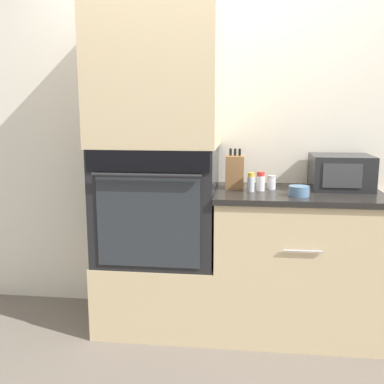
# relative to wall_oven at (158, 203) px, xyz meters

# --- Properties ---
(ground_plane) EXTENTS (12.00, 12.00, 0.00)m
(ground_plane) POSITION_rel_wall_oven_xyz_m (0.38, -0.30, -0.83)
(ground_plane) COLOR #6B6056
(wall_back) EXTENTS (8.00, 0.05, 2.50)m
(wall_back) POSITION_rel_wall_oven_xyz_m (0.38, 0.33, 0.42)
(wall_back) COLOR silver
(wall_back) RESTS_ON ground_plane
(oven_cabinet_base) EXTENTS (0.77, 0.60, 0.46)m
(oven_cabinet_base) POSITION_rel_wall_oven_xyz_m (0.00, 0.00, -0.60)
(oven_cabinet_base) COLOR beige
(oven_cabinet_base) RESTS_ON ground_plane
(wall_oven) EXTENTS (0.74, 0.64, 0.73)m
(wall_oven) POSITION_rel_wall_oven_xyz_m (0.00, 0.00, 0.00)
(wall_oven) COLOR black
(wall_oven) RESTS_ON oven_cabinet_base
(oven_cabinet_upper) EXTENTS (0.77, 0.60, 0.88)m
(oven_cabinet_upper) POSITION_rel_wall_oven_xyz_m (0.00, 0.00, 0.80)
(oven_cabinet_upper) COLOR beige
(oven_cabinet_upper) RESTS_ON wall_oven
(counter_unit) EXTENTS (1.02, 0.63, 0.92)m
(counter_unit) POSITION_rel_wall_oven_xyz_m (0.88, 0.00, -0.37)
(counter_unit) COLOR beige
(counter_unit) RESTS_ON ground_plane
(microwave) EXTENTS (0.37, 0.33, 0.22)m
(microwave) POSITION_rel_wall_oven_xyz_m (1.16, 0.13, 0.20)
(microwave) COLOR #232326
(microwave) RESTS_ON counter_unit
(knife_block) EXTENTS (0.11, 0.12, 0.26)m
(knife_block) POSITION_rel_wall_oven_xyz_m (0.49, 0.06, 0.20)
(knife_block) COLOR olive
(knife_block) RESTS_ON counter_unit
(bowl) EXTENTS (0.12, 0.12, 0.06)m
(bowl) POSITION_rel_wall_oven_xyz_m (0.87, -0.14, 0.12)
(bowl) COLOR #517599
(bowl) RESTS_ON counter_unit
(condiment_jar_near) EXTENTS (0.04, 0.04, 0.12)m
(condiment_jar_near) POSITION_rel_wall_oven_xyz_m (0.59, -0.04, 0.15)
(condiment_jar_near) COLOR silver
(condiment_jar_near) RESTS_ON counter_unit
(condiment_jar_mid) EXTENTS (0.05, 0.05, 0.09)m
(condiment_jar_mid) POSITION_rel_wall_oven_xyz_m (0.72, 0.06, 0.14)
(condiment_jar_mid) COLOR silver
(condiment_jar_mid) RESTS_ON counter_unit
(condiment_jar_far) EXTENTS (0.05, 0.05, 0.12)m
(condiment_jar_far) POSITION_rel_wall_oven_xyz_m (0.65, 0.00, 0.15)
(condiment_jar_far) COLOR silver
(condiment_jar_far) RESTS_ON counter_unit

